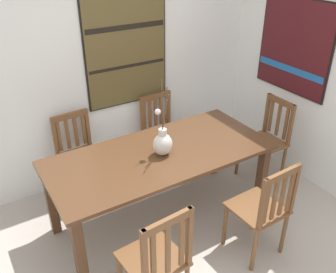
{
  "coord_description": "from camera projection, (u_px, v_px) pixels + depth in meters",
  "views": [
    {
      "loc": [
        -1.41,
        -1.7,
        2.53
      ],
      "look_at": [
        0.07,
        0.7,
        0.95
      ],
      "focal_mm": 39.48,
      "sensor_mm": 36.0,
      "label": 1
    }
  ],
  "objects": [
    {
      "name": "chair_3",
      "position": [
        157.0,
        260.0,
        2.6
      ],
      "size": [
        0.45,
        0.45,
        0.98
      ],
      "color": "brown",
      "rests_on": "ground_plane"
    },
    {
      "name": "chair_4",
      "position": [
        162.0,
        131.0,
        4.3
      ],
      "size": [
        0.43,
        0.43,
        0.91
      ],
      "color": "brown",
      "rests_on": "ground_plane"
    },
    {
      "name": "wall_back",
      "position": [
        104.0,
        59.0,
        3.87
      ],
      "size": [
        6.4,
        0.12,
        2.7
      ],
      "primitive_type": "cube",
      "color": "white",
      "rests_on": "ground_plane"
    },
    {
      "name": "chair_0",
      "position": [
        267.0,
        139.0,
        4.12
      ],
      "size": [
        0.43,
        0.43,
        0.95
      ],
      "color": "brown",
      "rests_on": "ground_plane"
    },
    {
      "name": "painting_on_side_wall",
      "position": [
        295.0,
        46.0,
        3.94
      ],
      "size": [
        0.05,
        0.95,
        1.01
      ],
      "color": "black"
    },
    {
      "name": "painting_on_back_wall",
      "position": [
        126.0,
        52.0,
        3.9
      ],
      "size": [
        0.94,
        0.05,
        1.16
      ],
      "color": "black"
    },
    {
      "name": "chair_2",
      "position": [
        79.0,
        154.0,
        3.86
      ],
      "size": [
        0.44,
        0.44,
        0.91
      ],
      "color": "brown",
      "rests_on": "ground_plane"
    },
    {
      "name": "dining_table",
      "position": [
        160.0,
        163.0,
        3.38
      ],
      "size": [
        2.04,
        0.93,
        0.78
      ],
      "color": "#51331E",
      "rests_on": "ground_plane"
    },
    {
      "name": "ground_plane",
      "position": [
        204.0,
        271.0,
        3.16
      ],
      "size": [
        6.4,
        6.4,
        0.03
      ],
      "primitive_type": "cube",
      "color": "#B2A89E"
    },
    {
      "name": "chair_1",
      "position": [
        263.0,
        209.0,
        3.08
      ],
      "size": [
        0.43,
        0.43,
        0.95
      ],
      "color": "brown",
      "rests_on": "ground_plane"
    },
    {
      "name": "centerpiece_vase",
      "position": [
        163.0,
        143.0,
        3.25
      ],
      "size": [
        0.18,
        0.17,
        0.69
      ],
      "color": "silver",
      "rests_on": "dining_table"
    }
  ]
}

